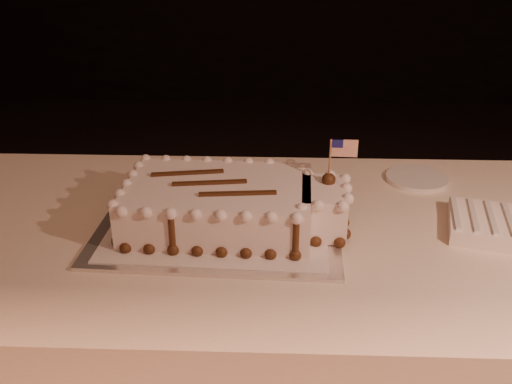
{
  "coord_description": "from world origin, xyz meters",
  "views": [
    {
      "loc": [
        -0.02,
        -0.49,
        1.37
      ],
      "look_at": [
        -0.06,
        0.6,
        0.84
      ],
      "focal_mm": 40.0,
      "sensor_mm": 36.0,
      "label": 1
    }
  ],
  "objects_px": {
    "banquet_table": "(279,359)",
    "side_plate": "(417,179)",
    "napkin_stack": "(508,227)",
    "cake_board": "(220,225)",
    "sheet_cake": "(232,204)"
  },
  "relations": [
    {
      "from": "banquet_table",
      "to": "sheet_cake",
      "type": "xyz_separation_m",
      "value": [
        -0.11,
        -0.0,
        0.43
      ]
    },
    {
      "from": "banquet_table",
      "to": "side_plate",
      "type": "height_order",
      "value": "side_plate"
    },
    {
      "from": "banquet_table",
      "to": "napkin_stack",
      "type": "height_order",
      "value": "napkin_stack"
    },
    {
      "from": "banquet_table",
      "to": "side_plate",
      "type": "relative_size",
      "value": 15.24
    },
    {
      "from": "banquet_table",
      "to": "side_plate",
      "type": "distance_m",
      "value": 0.58
    },
    {
      "from": "cake_board",
      "to": "sheet_cake",
      "type": "height_order",
      "value": "sheet_cake"
    },
    {
      "from": "side_plate",
      "to": "sheet_cake",
      "type": "bearing_deg",
      "value": -150.38
    },
    {
      "from": "napkin_stack",
      "to": "side_plate",
      "type": "relative_size",
      "value": 1.75
    },
    {
      "from": "banquet_table",
      "to": "napkin_stack",
      "type": "distance_m",
      "value": 0.62
    },
    {
      "from": "sheet_cake",
      "to": "cake_board",
      "type": "bearing_deg",
      "value": 177.67
    },
    {
      "from": "cake_board",
      "to": "side_plate",
      "type": "distance_m",
      "value": 0.55
    },
    {
      "from": "cake_board",
      "to": "napkin_stack",
      "type": "xyz_separation_m",
      "value": [
        0.62,
        -0.01,
        0.01
      ]
    },
    {
      "from": "banquet_table",
      "to": "side_plate",
      "type": "xyz_separation_m",
      "value": [
        0.35,
        0.26,
        0.38
      ]
    },
    {
      "from": "sheet_cake",
      "to": "napkin_stack",
      "type": "height_order",
      "value": "sheet_cake"
    },
    {
      "from": "banquet_table",
      "to": "cake_board",
      "type": "relative_size",
      "value": 4.6
    }
  ]
}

